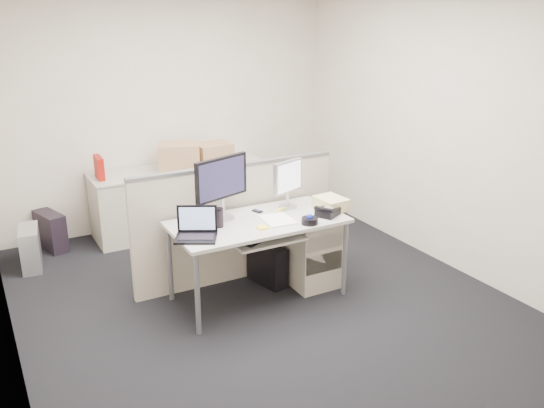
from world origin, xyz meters
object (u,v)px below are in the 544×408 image
monitor_main (222,189)px  desk (258,228)px  laptop (195,225)px  desk_phone (328,212)px

monitor_main → desk: bearing=-54.3°
monitor_main → laptop: monitor_main is taller
desk → desk_phone: bearing=-16.7°
desk → laptop: laptop is taller
laptop → monitor_main: bearing=68.9°
desk → monitor_main: size_ratio=2.72×
desk_phone → laptop: bearing=149.7°
monitor_main → desk_phone: 0.95m
laptop → desk_phone: 1.22m
desk → desk_phone: size_ratio=7.59×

